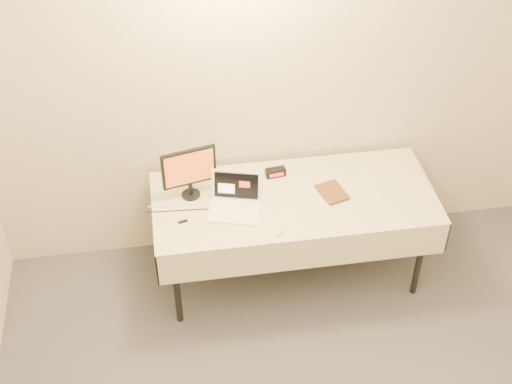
{
  "coord_description": "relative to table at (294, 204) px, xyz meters",
  "views": [
    {
      "loc": [
        -0.79,
        -1.41,
        3.79
      ],
      "look_at": [
        -0.26,
        1.99,
        0.86
      ],
      "focal_mm": 50.0,
      "sensor_mm": 36.0,
      "label": 1
    }
  ],
  "objects": [
    {
      "name": "back_wall",
      "position": [
        0.0,
        0.45,
        0.67
      ],
      "size": [
        4.0,
        0.1,
        2.7
      ],
      "primitive_type": "cube",
      "color": "beige",
      "rests_on": "ground"
    },
    {
      "name": "table",
      "position": [
        0.0,
        0.0,
        0.0
      ],
      "size": [
        1.86,
        0.81,
        0.74
      ],
      "color": "black",
      "rests_on": "ground"
    },
    {
      "name": "laptop",
      "position": [
        -0.4,
        -0.04,
        0.12
      ],
      "size": [
        0.38,
        0.35,
        0.23
      ],
      "rotation": [
        0.0,
        0.0,
        -0.27
      ],
      "color": "white",
      "rests_on": "table"
    },
    {
      "name": "monitor",
      "position": [
        -0.67,
        0.12,
        0.28
      ],
      "size": [
        0.35,
        0.15,
        0.37
      ],
      "rotation": [
        0.0,
        0.0,
        0.22
      ],
      "color": "black",
      "rests_on": "table"
    },
    {
      "name": "book",
      "position": [
        0.18,
        -0.02,
        0.17
      ],
      "size": [
        0.16,
        0.06,
        0.21
      ],
      "primitive_type": "imported",
      "rotation": [
        0.0,
        0.0,
        0.27
      ],
      "color": "#96561B",
      "rests_on": "table"
    },
    {
      "name": "alarm_clock",
      "position": [
        -0.08,
        0.24,
        0.09
      ],
      "size": [
        0.14,
        0.07,
        0.06
      ],
      "rotation": [
        0.0,
        0.0,
        0.12
      ],
      "color": "black",
      "rests_on": "table"
    },
    {
      "name": "clicker",
      "position": [
        -0.16,
        -0.31,
        0.07
      ],
      "size": [
        0.06,
        0.09,
        0.02
      ],
      "primitive_type": "ellipsoid",
      "rotation": [
        0.0,
        0.0,
        -0.29
      ],
      "color": "silver",
      "rests_on": "table"
    },
    {
      "name": "paper_form",
      "position": [
        0.51,
        0.01,
        0.06
      ],
      "size": [
        0.15,
        0.3,
        0.0
      ],
      "primitive_type": "cube",
      "rotation": [
        0.0,
        0.0,
        -0.16
      ],
      "color": "#AFDCB1",
      "rests_on": "table"
    },
    {
      "name": "usb_dongle",
      "position": [
        -0.74,
        -0.13,
        0.07
      ],
      "size": [
        0.06,
        0.03,
        0.01
      ],
      "primitive_type": "cube",
      "rotation": [
        0.0,
        0.0,
        0.27
      ],
      "color": "black",
      "rests_on": "table"
    }
  ]
}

